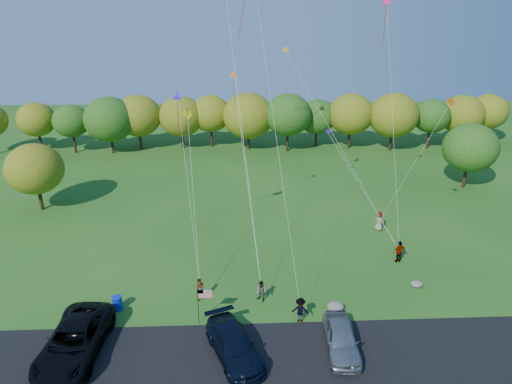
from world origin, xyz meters
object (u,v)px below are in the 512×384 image
flyer_e (379,221)px  flyer_d (399,252)px  flyer_b (261,291)px  flyer_a (200,289)px  flyer_c (300,310)px  park_bench (97,319)px  trash_barrel (117,303)px  minivan_navy (234,345)px  minivan_dark (74,341)px  minivan_silver (341,339)px

flyer_e → flyer_d: bearing=115.2°
flyer_b → flyer_a: bearing=-147.5°
flyer_a → flyer_e: 18.76m
flyer_a → flyer_e: (15.86, 10.03, 0.06)m
flyer_b → flyer_c: 3.40m
park_bench → trash_barrel: bearing=81.9°
minivan_navy → park_bench: bearing=139.8°
minivan_dark → minivan_navy: minivan_dark is taller
minivan_dark → minivan_navy: size_ratio=1.23×
flyer_b → trash_barrel: 10.02m
minivan_navy → flyer_c: size_ratio=3.12×
flyer_b → minivan_navy: bearing=-72.7°
minivan_dark → flyer_c: bearing=13.6°
flyer_d → park_bench: size_ratio=0.97×
minivan_dark → flyer_d: bearing=26.1°
minivan_navy → flyer_a: flyer_a is taller
flyer_d → flyer_c: bearing=24.8°
minivan_dark → park_bench: minivan_dark is taller
flyer_c → flyer_d: flyer_d is taller
trash_barrel → flyer_b: bearing=3.0°
minivan_silver → trash_barrel: bearing=164.9°
flyer_b → flyer_c: bearing=-7.0°
minivan_dark → flyer_d: 24.93m
minivan_dark → flyer_b: size_ratio=4.29×
minivan_dark → minivan_silver: bearing=2.2°
minivan_silver → trash_barrel: (-14.59, 4.67, -0.37)m
flyer_c → park_bench: flyer_c is taller
park_bench → minivan_silver: bearing=7.6°
trash_barrel → minivan_dark: bearing=-108.9°
flyer_a → flyer_c: flyer_c is taller
flyer_c → flyer_e: bearing=-115.2°
flyer_c → flyer_e: size_ratio=0.97×
flyer_a → flyer_c: size_ratio=0.97×
flyer_a → park_bench: (-6.56, -2.69, -0.27)m
minivan_silver → trash_barrel: minivan_silver is taller
minivan_navy → flyer_b: bearing=49.4°
flyer_c → flyer_d: 11.53m
park_bench → trash_barrel: park_bench is taller
flyer_a → flyer_d: 16.48m
minivan_silver → trash_barrel: 15.33m
flyer_b → minivan_dark: bearing=-120.4°
trash_barrel → flyer_c: bearing=-8.3°
minivan_dark → flyer_e: bearing=36.9°
minivan_navy → flyer_b: (1.93, 5.47, -0.07)m
flyer_d → trash_barrel: (-21.52, -5.31, -0.44)m
minivan_silver → flyer_c: size_ratio=2.66×
flyer_d → park_bench: bearing=4.3°
flyer_b → flyer_e: size_ratio=0.87×
minivan_navy → flyer_a: bearing=91.5°
minivan_navy → flyer_b: size_ratio=3.48×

